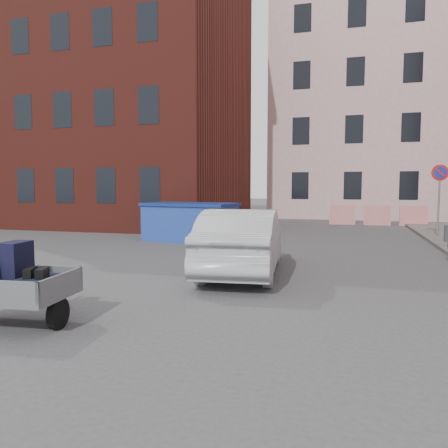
% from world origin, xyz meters
% --- Properties ---
extents(ground, '(120.00, 120.00, 0.00)m').
position_xyz_m(ground, '(0.00, 0.00, 0.00)').
color(ground, '#38383A').
rests_on(ground, ground).
extents(building_brick, '(12.00, 10.00, 14.00)m').
position_xyz_m(building_brick, '(-9.00, 13.00, 7.00)').
color(building_brick, '#591E16').
rests_on(building_brick, ground).
extents(building_pink, '(16.00, 8.00, 14.00)m').
position_xyz_m(building_pink, '(6.00, 22.00, 7.00)').
color(building_pink, '#BB9090').
rests_on(building_pink, ground).
extents(far_building, '(6.00, 6.00, 8.00)m').
position_xyz_m(far_building, '(-20.00, 22.00, 4.00)').
color(far_building, maroon).
rests_on(far_building, ground).
extents(no_parking_sign, '(0.60, 0.09, 2.65)m').
position_xyz_m(no_parking_sign, '(6.00, 9.48, 2.01)').
color(no_parking_sign, gray).
rests_on(no_parking_sign, sidewalk).
extents(barriers, '(4.70, 0.18, 1.00)m').
position_xyz_m(barriers, '(4.20, 15.00, 0.50)').
color(barriers, red).
rests_on(barriers, ground).
extents(trailer, '(1.69, 1.87, 1.20)m').
position_xyz_m(trailer, '(-1.81, -3.25, 0.61)').
color(trailer, black).
rests_on(trailer, ground).
extents(dumpster, '(3.51, 2.19, 1.38)m').
position_xyz_m(dumpster, '(-2.72, 6.52, 0.69)').
color(dumpster, '#2240A4').
rests_on(dumpster, ground).
extents(silver_car, '(2.01, 4.59, 1.47)m').
position_xyz_m(silver_car, '(0.47, 1.33, 0.73)').
color(silver_car, '#A8ABB0').
rests_on(silver_car, ground).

